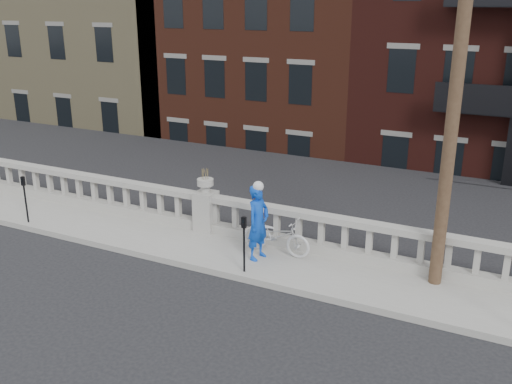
# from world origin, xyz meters

# --- Properties ---
(ground) EXTENTS (120.00, 120.00, 0.00)m
(ground) POSITION_xyz_m (0.00, 0.00, 0.00)
(ground) COLOR black
(ground) RESTS_ON ground
(sidewalk) EXTENTS (32.00, 2.20, 0.15)m
(sidewalk) POSITION_xyz_m (0.00, 3.00, 0.07)
(sidewalk) COLOR gray
(sidewalk) RESTS_ON ground
(balustrade) EXTENTS (28.00, 0.34, 1.03)m
(balustrade) POSITION_xyz_m (0.00, 3.95, 0.64)
(balustrade) COLOR gray
(balustrade) RESTS_ON sidewalk
(planter_pedestal) EXTENTS (0.55, 0.55, 1.76)m
(planter_pedestal) POSITION_xyz_m (0.00, 3.95, 0.83)
(planter_pedestal) COLOR gray
(planter_pedestal) RESTS_ON sidewalk
(lower_level) EXTENTS (80.00, 44.00, 20.80)m
(lower_level) POSITION_xyz_m (0.56, 23.04, 2.63)
(lower_level) COLOR #605E59
(lower_level) RESTS_ON ground
(utility_pole) EXTENTS (1.60, 0.28, 10.00)m
(utility_pole) POSITION_xyz_m (6.20, 3.60, 5.24)
(utility_pole) COLOR #422D1E
(utility_pole) RESTS_ON sidewalk
(parking_meter_b) EXTENTS (0.10, 0.09, 1.36)m
(parking_meter_b) POSITION_xyz_m (-4.86, 2.15, 1.00)
(parking_meter_b) COLOR black
(parking_meter_b) RESTS_ON sidewalk
(parking_meter_c) EXTENTS (0.10, 0.09, 1.36)m
(parking_meter_c) POSITION_xyz_m (2.12, 2.15, 1.00)
(parking_meter_c) COLOR black
(parking_meter_c) RESTS_ON sidewalk
(bicycle) EXTENTS (1.80, 0.64, 0.94)m
(bicycle) POSITION_xyz_m (2.36, 3.42, 0.62)
(bicycle) COLOR silver
(bicycle) RESTS_ON sidewalk
(cyclist) EXTENTS (0.56, 0.75, 1.87)m
(cyclist) POSITION_xyz_m (2.08, 2.96, 1.08)
(cyclist) COLOR #0C41C0
(cyclist) RESTS_ON sidewalk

